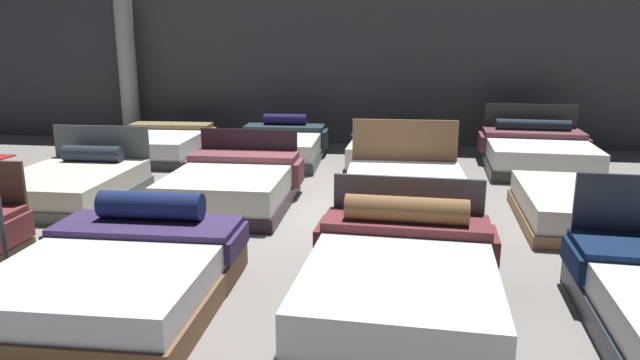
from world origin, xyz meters
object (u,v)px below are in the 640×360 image
Objects in this scene: bed_8 at (159,145)px; support_pillar at (126,55)px; bed_6 at (405,196)px; bed_2 at (401,281)px; bed_7 at (595,208)px; price_sign at (4,240)px; bed_4 at (71,185)px; bed_1 at (120,275)px; bed_11 at (537,153)px; bed_5 at (233,187)px; bed_9 at (279,147)px; bed_10 at (399,152)px.

support_pillar reaches higher than bed_8.
bed_2 is at bearing -92.24° from bed_6.
price_sign reaches higher than bed_7.
bed_1 is at bearing -54.01° from bed_4.
bed_7 is (2.16, 2.52, -0.08)m from bed_2.
bed_4 is at bearing -153.75° from bed_11.
bed_8 is at bearing 88.80° from bed_4.
bed_2 is at bearing -109.12° from bed_11.
bed_8 is 0.97× the size of bed_11.
bed_6 reaches higher than bed_1.
price_sign reaches higher than bed_2.
price_sign is at bearing -113.56° from bed_5.
bed_9 is (-0.01, 2.73, -0.01)m from bed_5.
bed_7 is 0.99× the size of bed_9.
bed_4 is 0.94× the size of bed_10.
bed_1 is 1.05m from price_sign.
bed_6 is 0.62× the size of support_pillar.
bed_8 is (-4.32, 2.81, -0.01)m from bed_6.
bed_10 is (2.04, 2.65, -0.01)m from bed_5.
bed_6 reaches higher than bed_11.
support_pillar is (-1.25, 1.53, 1.53)m from bed_8.
support_pillar reaches higher than bed_9.
bed_5 is 1.70× the size of price_sign.
bed_10 is (-2.24, 2.77, 0.05)m from bed_7.
bed_8 is at bearing 131.14° from bed_2.
support_pillar reaches higher than price_sign.
support_pillar is (-5.54, 6.90, 1.48)m from bed_2.
bed_2 reaches higher than bed_7.
bed_8 is 2.50m from support_pillar.
support_pillar is (-7.67, 1.49, 1.48)m from bed_11.
price_sign reaches higher than bed_10.
bed_1 is 7.04m from bed_11.
bed_6 is 1.06× the size of bed_8.
bed_9 is at bearing -24.01° from support_pillar.
price_sign is (-1.03, 0.07, 0.21)m from bed_1.
price_sign is at bearing -69.86° from bed_4.
bed_5 is 5.07m from bed_11.
bed_5 is 2.73m from bed_9.
bed_4 is 1.00× the size of bed_7.
bed_10 is at bearing -174.65° from bed_11.
support_pillar reaches higher than bed_10.
support_pillar reaches higher than bed_6.
bed_11 is at bearing 22.42° from bed_4.
bed_4 is (-4.28, 2.57, -0.06)m from bed_2.
bed_5 is 4.28m from bed_7.
price_sign is at bearing -118.36° from bed_10.
bed_5 is 3.48m from bed_8.
bed_11 is (2.10, 2.86, 0.03)m from bed_6.
bed_11 reaches higher than bed_9.
bed_6 is 3.55m from bed_9.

